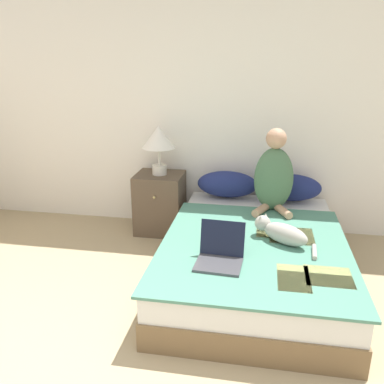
% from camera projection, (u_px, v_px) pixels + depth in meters
% --- Properties ---
extents(wall_back, '(5.96, 0.05, 2.55)m').
position_uv_depth(wall_back, '(195.00, 107.00, 4.15)').
color(wall_back, white).
rests_on(wall_back, ground_plane).
extents(bed, '(1.42, 2.08, 0.40)m').
position_uv_depth(bed, '(254.00, 257.00, 3.35)').
color(bed, brown).
rests_on(bed, ground_plane).
extents(pillow_near, '(0.61, 0.27, 0.27)m').
position_uv_depth(pillow_near, '(227.00, 184.00, 4.11)').
color(pillow_near, navy).
rests_on(pillow_near, bed).
extents(pillow_far, '(0.61, 0.27, 0.27)m').
position_uv_depth(pillow_far, '(290.00, 187.00, 4.01)').
color(pillow_far, navy).
rests_on(pillow_far, bed).
extents(person_sitting, '(0.36, 0.35, 0.76)m').
position_uv_depth(person_sitting, '(274.00, 176.00, 3.71)').
color(person_sitting, '#476B4C').
rests_on(person_sitting, bed).
extents(cat_tabby, '(0.47, 0.43, 0.18)m').
position_uv_depth(cat_tabby, '(281.00, 232.00, 3.12)').
color(cat_tabby, '#A8A399').
rests_on(cat_tabby, bed).
extents(laptop_open, '(0.33, 0.33, 0.27)m').
position_uv_depth(laptop_open, '(220.00, 255.00, 2.82)').
color(laptop_open, '#424247').
rests_on(laptop_open, bed).
extents(nightstand, '(0.48, 0.45, 0.62)m').
position_uv_depth(nightstand, '(160.00, 203.00, 4.24)').
color(nightstand, brown).
rests_on(nightstand, ground_plane).
extents(table_lamp, '(0.33, 0.33, 0.49)m').
position_uv_depth(table_lamp, '(159.00, 140.00, 4.03)').
color(table_lamp, beige).
rests_on(table_lamp, nightstand).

